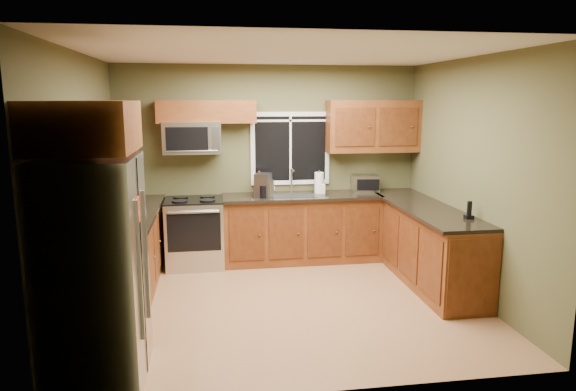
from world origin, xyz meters
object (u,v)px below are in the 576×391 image
object	(u,v)px
cordless_phone	(469,213)
paper_towel_roll	(319,183)
refrigerator	(95,271)
toaster_oven	(365,183)
coffee_maker	(263,186)
kettle	(269,187)
soap_bottle_a	(259,182)
soap_bottle_b	(321,187)
range	(195,232)
microwave	(192,138)
soap_bottle_c	(270,187)

from	to	relation	value
cordless_phone	paper_towel_roll	bearing A→B (deg)	126.49
refrigerator	paper_towel_roll	bearing A→B (deg)	49.92
toaster_oven	coffee_maker	xyz separation A→B (m)	(-1.48, -0.21, 0.03)
kettle	soap_bottle_a	xyz separation A→B (m)	(-0.10, 0.26, 0.03)
kettle	paper_towel_roll	xyz separation A→B (m)	(0.72, 0.12, 0.02)
refrigerator	kettle	size ratio (longest dim) A/B	6.65
toaster_oven	soap_bottle_b	bearing A→B (deg)	-173.21
paper_towel_roll	kettle	bearing A→B (deg)	-170.45
toaster_oven	paper_towel_roll	world-z (taller)	paper_towel_roll
refrigerator	paper_towel_roll	distance (m)	3.75
refrigerator	range	xyz separation A→B (m)	(0.69, 2.77, -0.43)
soap_bottle_a	cordless_phone	distance (m)	2.86
toaster_oven	paper_towel_roll	xyz separation A→B (m)	(-0.68, -0.05, 0.03)
microwave	cordless_phone	size ratio (longest dim) A/B	3.88
soap_bottle_b	cordless_phone	world-z (taller)	same
refrigerator	microwave	size ratio (longest dim) A/B	2.37
range	cordless_phone	distance (m)	3.50
soap_bottle_a	cordless_phone	xyz separation A→B (m)	(2.13, -1.90, -0.10)
coffee_maker	soap_bottle_c	distance (m)	0.33
range	microwave	distance (m)	1.27
microwave	coffee_maker	size ratio (longest dim) A/B	2.39
microwave	toaster_oven	distance (m)	2.50
refrigerator	cordless_phone	distance (m)	3.88
toaster_oven	cordless_phone	distance (m)	1.93
coffee_maker	kettle	distance (m)	0.09
refrigerator	microwave	bearing A→B (deg)	76.66
toaster_oven	soap_bottle_c	world-z (taller)	toaster_oven
cordless_phone	kettle	bearing A→B (deg)	140.95
range	kettle	xyz separation A→B (m)	(1.00, -0.03, 0.60)
microwave	coffee_maker	distance (m)	1.14
coffee_maker	microwave	bearing A→B (deg)	167.80
range	cordless_phone	size ratio (longest dim) A/B	4.79
refrigerator	soap_bottle_b	size ratio (longest dim) A/B	9.16
range	soap_bottle_b	bearing A→B (deg)	2.26
soap_bottle_b	cordless_phone	xyz separation A→B (m)	(1.28, -1.74, -0.04)
soap_bottle_c	refrigerator	bearing A→B (deg)	-120.10
toaster_oven	kettle	size ratio (longest dim) A/B	1.48
coffee_maker	paper_towel_roll	size ratio (longest dim) A/B	0.98
paper_towel_roll	cordless_phone	size ratio (longest dim) A/B	1.66
cordless_phone	soap_bottle_a	bearing A→B (deg)	138.22
range	soap_bottle_c	world-z (taller)	soap_bottle_c
refrigerator	cordless_phone	size ratio (longest dim) A/B	9.19
soap_bottle_b	kettle	bearing A→B (deg)	-172.78
coffee_maker	kettle	world-z (taller)	coffee_maker
kettle	microwave	bearing A→B (deg)	170.80
range	coffee_maker	size ratio (longest dim) A/B	2.95
soap_bottle_a	soap_bottle_c	distance (m)	0.16
coffee_maker	range	bearing A→B (deg)	176.07
range	paper_towel_roll	bearing A→B (deg)	3.17
soap_bottle_a	soap_bottle_b	world-z (taller)	soap_bottle_a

